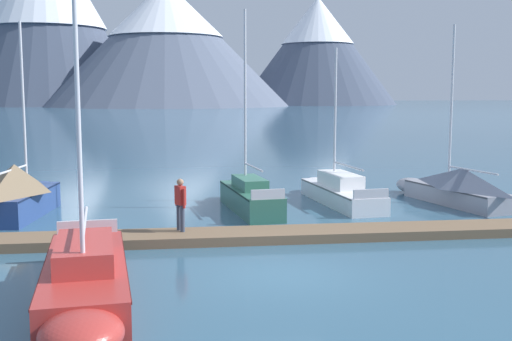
{
  "coord_description": "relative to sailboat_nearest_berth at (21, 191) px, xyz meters",
  "views": [
    {
      "loc": [
        -2.59,
        -15.73,
        4.71
      ],
      "look_at": [
        0.0,
        6.0,
        2.0
      ],
      "focal_mm": 44.37,
      "sensor_mm": 36.0,
      "label": 1
    }
  ],
  "objects": [
    {
      "name": "sailboat_mid_dock_port",
      "position": [
        8.78,
        0.29,
        -0.38
      ],
      "size": [
        2.13,
        6.38,
        8.0
      ],
      "color": "#336B56",
      "rests_on": "ground"
    },
    {
      "name": "sailboat_nearest_berth",
      "position": [
        0.0,
        0.0,
        0.0
      ],
      "size": [
        2.32,
        6.22,
        7.41
      ],
      "color": "navy",
      "rests_on": "ground"
    },
    {
      "name": "sailboat_second_berth",
      "position": [
        3.95,
        -10.71,
        -0.41
      ],
      "size": [
        2.58,
        7.66,
        9.18
      ],
      "color": "#B2332D",
      "rests_on": "ground"
    },
    {
      "name": "mountain_shoulder_ridge",
      "position": [
        59.83,
        222.04,
        20.82
      ],
      "size": [
        62.05,
        62.05,
        41.62
      ],
      "color": "#424C60",
      "rests_on": "ground"
    },
    {
      "name": "mountain_west_summit",
      "position": [
        -42.37,
        219.44,
        35.18
      ],
      "size": [
        71.18,
        71.18,
        67.27
      ],
      "color": "#424C60",
      "rests_on": "ground"
    },
    {
      "name": "person_on_dock",
      "position": [
        6.08,
        -4.83,
        0.31
      ],
      "size": [
        0.37,
        0.53,
        1.69
      ],
      "color": "#384256",
      "rests_on": "dock"
    },
    {
      "name": "ground_plane",
      "position": [
        8.72,
        -9.07,
        -0.96
      ],
      "size": [
        700.0,
        700.0,
        0.0
      ],
      "primitive_type": "plane",
      "color": "#335B75"
    },
    {
      "name": "sailboat_far_berth",
      "position": [
        17.58,
        0.55,
        -0.2
      ],
      "size": [
        3.04,
        6.92,
        7.52
      ],
      "color": "#93939E",
      "rests_on": "ground"
    },
    {
      "name": "mountain_central_massif",
      "position": [
        1.53,
        201.72,
        21.57
      ],
      "size": [
        85.74,
        85.74,
        42.97
      ],
      "color": "slate",
      "rests_on": "ground"
    },
    {
      "name": "sailboat_mid_dock_starboard",
      "position": [
        12.79,
        1.43,
        -0.45
      ],
      "size": [
        2.35,
        7.21,
        6.6
      ],
      "color": "white",
      "rests_on": "ground"
    },
    {
      "name": "dock",
      "position": [
        8.72,
        -5.07,
        -0.81
      ],
      "size": [
        21.84,
        2.0,
        0.3
      ],
      "color": "brown",
      "rests_on": "ground"
    }
  ]
}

